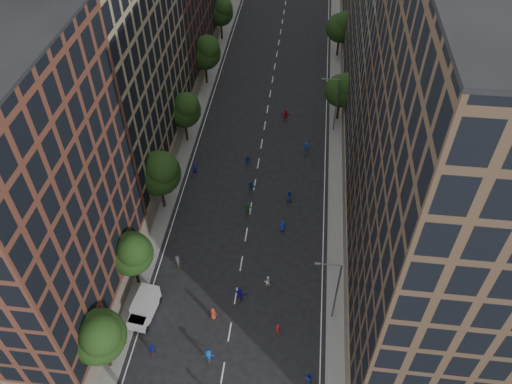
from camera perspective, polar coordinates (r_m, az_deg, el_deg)
ground at (r=74.49m, az=0.61°, el=5.31°), size 240.00×240.00×0.00m
sidewalk_left at (r=82.12m, az=-7.28°, el=9.19°), size 4.00×105.00×0.15m
sidewalk_right at (r=80.40m, az=9.81°, el=8.00°), size 4.00×105.00×0.15m
bldg_left_a at (r=49.51m, az=-25.62°, el=-1.17°), size 14.00×22.00×30.00m
bldg_left_b at (r=65.37m, az=-17.20°, el=15.15°), size 14.00×26.00×34.00m
bldg_right_a at (r=45.49m, az=21.68°, el=1.10°), size 14.00×30.00×36.00m
bldg_right_b at (r=69.91m, az=17.48°, el=16.58°), size 14.00×28.00×33.00m
tree_left_0 at (r=49.19m, az=-17.53°, el=-15.43°), size 5.20×5.20×8.83m
tree_left_1 at (r=54.61m, az=-14.03°, el=-6.75°), size 4.80×4.80×8.21m
tree_left_2 at (r=61.73m, az=-10.98°, el=2.30°), size 5.60×5.60×9.45m
tree_left_3 at (r=72.59m, az=-8.16°, el=9.38°), size 5.00×5.00×8.58m
tree_left_4 at (r=85.65m, az=-5.79°, el=15.66°), size 5.40×5.40×9.08m
tree_left_5 at (r=99.90m, az=-3.98°, el=19.87°), size 4.80×4.80×8.33m
tree_right_a at (r=77.55m, az=9.85°, el=11.50°), size 5.00×5.00×8.39m
tree_right_b at (r=94.88m, az=9.77°, el=18.16°), size 5.20×5.20×8.83m
streetlamp_near at (r=51.36m, az=9.00°, el=-10.88°), size 2.64×0.22×9.06m
streetlamp_far at (r=75.34m, az=9.05°, el=10.11°), size 2.64×0.22×9.06m
cargo_van at (r=55.46m, az=-12.66°, el=-12.73°), size 2.68×4.80×2.44m
skater_2 at (r=51.26m, az=5.97°, el=-20.34°), size 0.83×0.70×1.53m
skater_3 at (r=52.09m, az=-5.43°, el=-18.13°), size 1.25×0.88×1.77m
skater_4 at (r=53.35m, az=-11.79°, el=-17.17°), size 0.99×0.66×1.56m
skater_5 at (r=55.65m, az=-1.85°, el=-11.58°), size 1.65×0.97×1.69m
skater_6 at (r=54.47m, az=-4.93°, el=-13.69°), size 0.92×0.70×1.68m
skater_7 at (r=53.48m, az=2.50°, el=-15.34°), size 0.67×0.55×1.57m
skater_8 at (r=56.66m, az=1.31°, el=-10.20°), size 0.84×0.70×1.56m
skater_9 at (r=58.93m, az=-8.91°, el=-7.84°), size 1.16×0.74×1.71m
skater_10 at (r=63.61m, az=-0.89°, el=-1.96°), size 1.13×0.58×1.85m
skater_11 at (r=66.82m, az=-0.57°, el=0.64°), size 1.45×0.99×1.50m
skater_12 at (r=61.88m, az=3.05°, el=-3.92°), size 0.80×0.54×1.61m
skater_13 at (r=69.56m, az=-7.01°, el=2.54°), size 0.67×0.44×1.81m
skater_14 at (r=65.32m, az=3.75°, el=-0.56°), size 0.89×0.69×1.81m
skater_15 at (r=72.97m, az=5.74°, el=5.01°), size 1.36×1.08×1.84m
skater_16 at (r=70.55m, az=-0.98°, el=3.57°), size 1.02×0.52×1.68m
skater_17 at (r=79.10m, az=3.40°, el=8.74°), size 1.79×0.62×1.91m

